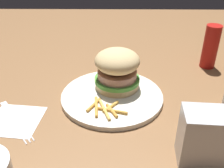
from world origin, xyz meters
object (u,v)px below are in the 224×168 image
(napkin_dispenser, at_px, (206,138))
(ketchup_bottle, at_px, (211,47))
(fries_pile, at_px, (105,108))
(napkin, at_px, (15,120))
(fork, at_px, (15,120))
(plate, at_px, (112,96))
(sandwich, at_px, (117,69))

(napkin_dispenser, distance_m, ketchup_bottle, 0.39)
(fries_pile, distance_m, napkin_dispenser, 0.23)
(napkin, xyz_separation_m, fork, (-0.00, 0.00, 0.00))
(plate, xyz_separation_m, napkin_dispenser, (-0.17, 0.20, 0.05))
(napkin_dispenser, relative_size, ketchup_bottle, 0.82)
(plate, height_order, napkin_dispenser, napkin_dispenser)
(fork, bearing_deg, sandwich, -150.25)
(fork, xyz_separation_m, napkin_dispenser, (-0.38, 0.11, 0.05))
(sandwich, relative_size, fries_pile, 1.23)
(fries_pile, relative_size, napkin_dispenser, 0.89)
(fries_pile, height_order, ketchup_bottle, ketchup_bottle)
(fries_pile, distance_m, napkin, 0.20)
(fork, relative_size, napkin_dispenser, 1.39)
(plate, relative_size, sandwich, 2.18)
(fork, bearing_deg, napkin_dispenser, 164.24)
(fries_pile, bearing_deg, fork, 8.11)
(napkin_dispenser, bearing_deg, napkin, 168.49)
(ketchup_bottle, bearing_deg, sandwich, 27.01)
(napkin, bearing_deg, fries_pile, -172.30)
(plate, relative_size, napkin_dispenser, 2.36)
(napkin, relative_size, ketchup_bottle, 0.86)
(plate, bearing_deg, sandwich, -108.25)
(sandwich, bearing_deg, plate, 71.75)
(sandwich, distance_m, napkin_dispenser, 0.28)
(fork, bearing_deg, ketchup_bottle, -151.74)
(fries_pile, distance_m, fork, 0.20)
(fork, xyz_separation_m, ketchup_bottle, (-0.50, -0.27, 0.06))
(ketchup_bottle, bearing_deg, fork, 28.26)
(plate, relative_size, napkin, 2.27)
(sandwich, xyz_separation_m, napkin, (0.22, 0.13, -0.06))
(fries_pile, bearing_deg, plate, -104.00)
(napkin, xyz_separation_m, ketchup_bottle, (-0.50, -0.27, 0.06))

